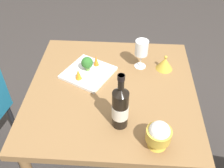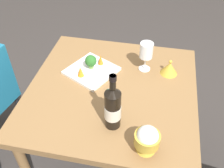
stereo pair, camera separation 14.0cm
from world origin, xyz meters
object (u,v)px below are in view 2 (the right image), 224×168
Objects in this scene: rice_bowl_lid at (169,68)px; serving_plate at (92,71)px; wine_bottle at (113,107)px; rice_bowl at (147,139)px; carrot_garnish_right at (80,71)px; wine_glass at (146,51)px; carrot_garnish_left at (101,60)px; broccoli_floret at (91,61)px.

rice_bowl_lid is 0.45m from serving_plate.
rice_bowl is (0.11, 0.17, -0.04)m from wine_bottle.
rice_bowl_lid reaches higher than carrot_garnish_right.
wine_bottle is 1.69× the size of wine_glass.
carrot_garnish_left is at bearing -159.58° from wine_bottle.
carrot_garnish_left is at bearing 137.15° from broccoli_floret.
wine_glass is 2.09× the size of broccoli_floret.
broccoli_floret is at bearing 154.01° from carrot_garnish_right.
rice_bowl_lid is at bearing 91.74° from carrot_garnish_left.
serving_plate is 5.34× the size of carrot_garnish_left.
rice_bowl is at bearing -8.08° from rice_bowl_lid.
broccoli_floret is (0.06, -0.45, 0.03)m from rice_bowl_lid.
carrot_garnish_left is (-0.05, 0.05, -0.02)m from broccoli_floret.
carrot_garnish_left is (-0.53, -0.33, -0.03)m from rice_bowl.
rice_bowl is 2.29× the size of carrot_garnish_right.
rice_bowl_lid is 1.17× the size of broccoli_floret.
rice_bowl reaches higher than rice_bowl_lid.
carrot_garnish_left is (0.01, -0.40, 0.01)m from rice_bowl_lid.
rice_bowl_lid is 0.51m from carrot_garnish_right.
broccoli_floret is at bearing -151.55° from wine_bottle.
rice_bowl is 1.65× the size of broccoli_floret.
carrot_garnish_right is at bearing -73.79° from rice_bowl_lid.
wine_glass is at bearing -94.49° from rice_bowl_lid.
wine_bottle is 0.51m from rice_bowl_lid.
wine_bottle is 0.43m from broccoli_floret.
wine_glass is at bearing -173.39° from rice_bowl.
serving_plate is (0.08, -0.44, -0.03)m from rice_bowl_lid.
carrot_garnish_left is (0.02, -0.26, -0.08)m from wine_glass.
wine_bottle reaches higher than rice_bowl_lid.
serving_plate is at bearing -151.18° from wine_bottle.
rice_bowl is at bearing 37.50° from broccoli_floret.
carrot_garnish_left is at bearing -88.26° from rice_bowl_lid.
rice_bowl is 1.42× the size of rice_bowl_lid.
wine_bottle is 0.20m from rice_bowl.
wine_glass is 1.79× the size of rice_bowl_lid.
rice_bowl reaches higher than carrot_garnish_left.
rice_bowl_lid is (-0.55, 0.08, -0.04)m from rice_bowl.
rice_bowl is 0.61m from broccoli_floret.
carrot_garnish_left is (-0.43, -0.16, -0.07)m from wine_bottle.
broccoli_floret is (-0.49, -0.37, -0.01)m from rice_bowl.
rice_bowl_lid is at bearing 150.72° from wine_bottle.
carrot_garnish_right is at bearing -33.18° from carrot_garnish_left.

